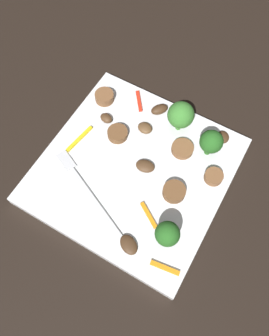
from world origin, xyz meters
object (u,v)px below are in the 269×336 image
object	(u,v)px
broccoli_floret_2	(167,234)
sausage_slice_3	(214,177)
pepper_strip_1	(139,101)
plate	(135,170)
pepper_strip_0	(80,138)
sausage_slice_0	(174,192)
sausage_slice_2	(182,149)
mushroom_2	(106,118)
sausage_slice_1	(104,97)
sausage_slice_4	(118,134)
broccoli_floret_1	(211,142)
mushroom_4	(129,245)
pepper_strip_2	(165,268)
pepper_strip_3	(149,215)
broccoli_floret_0	(181,115)
mushroom_5	(145,128)
mushroom_3	(223,137)
fork	(86,188)
mushroom_0	(145,166)
mushroom_1	(159,109)

from	to	relation	value
broccoli_floret_2	sausage_slice_3	world-z (taller)	broccoli_floret_2
sausage_slice_3	pepper_strip_1	world-z (taller)	sausage_slice_3
plate	pepper_strip_0	world-z (taller)	pepper_strip_0
sausage_slice_0	sausage_slice_2	world-z (taller)	sausage_slice_0
mushroom_2	pepper_strip_0	bearing A→B (deg)	70.76
sausage_slice_1	sausage_slice_4	bearing A→B (deg)	138.32
broccoli_floret_1	mushroom_4	bearing A→B (deg)	80.12
pepper_strip_2	mushroom_4	bearing A→B (deg)	-2.28
pepper_strip_1	plate	bearing A→B (deg)	116.53
broccoli_floret_2	pepper_strip_3	size ratio (longest dim) A/B	1.14
plate	broccoli_floret_2	size ratio (longest dim) A/B	5.73
broccoli_floret_0	mushroom_5	distance (m)	0.06
sausage_slice_4	pepper_strip_1	bearing A→B (deg)	-87.39
sausage_slice_2	mushroom_4	xyz separation A→B (m)	(-0.00, 0.18, -0.00)
mushroom_2	mushroom_3	size ratio (longest dim) A/B	0.94
fork	sausage_slice_4	distance (m)	0.11
pepper_strip_0	broccoli_floret_0	bearing A→B (deg)	-142.78
mushroom_2	pepper_strip_3	distance (m)	0.18
broccoli_floret_2	mushroom_5	size ratio (longest dim) A/B	1.97
mushroom_0	pepper_strip_1	size ratio (longest dim) A/B	0.71
sausage_slice_1	pepper_strip_2	xyz separation A→B (m)	(-0.23, 0.20, -0.01)
plate	fork	world-z (taller)	fork
broccoli_floret_2	sausage_slice_1	xyz separation A→B (m)	(0.21, -0.17, -0.02)
pepper_strip_1	sausage_slice_4	bearing A→B (deg)	92.61
mushroom_5	pepper_strip_2	distance (m)	0.23
plate	pepper_strip_3	world-z (taller)	pepper_strip_3
mushroom_4	pepper_strip_1	bearing A→B (deg)	-63.65
pepper_strip_0	mushroom_5	bearing A→B (deg)	-140.71
mushroom_5	pepper_strip_0	size ratio (longest dim) A/B	0.43
sausage_slice_3	mushroom_5	distance (m)	0.14
broccoli_floret_1	broccoli_floret_2	world-z (taller)	broccoli_floret_1
mushroom_5	pepper_strip_2	world-z (taller)	mushroom_5
mushroom_3	sausage_slice_4	bearing A→B (deg)	28.14
sausage_slice_1	sausage_slice_3	bearing A→B (deg)	169.16
mushroom_0	pepper_strip_1	xyz separation A→B (m)	(0.07, -0.11, -0.00)
broccoli_floret_2	mushroom_2	size ratio (longest dim) A/B	2.21
sausage_slice_4	mushroom_3	world-z (taller)	sausage_slice_4
sausage_slice_3	mushroom_1	xyz separation A→B (m)	(0.13, -0.07, 0.00)
sausage_slice_4	mushroom_1	distance (m)	0.09
fork	pepper_strip_1	xyz separation A→B (m)	(0.01, -0.18, 0.00)
mushroom_4	pepper_strip_3	bearing A→B (deg)	-93.65
fork	mushroom_2	xyz separation A→B (m)	(0.04, -0.12, 0.00)
fork	sausage_slice_0	xyz separation A→B (m)	(-0.12, -0.06, 0.00)
broccoli_floret_2	sausage_slice_0	size ratio (longest dim) A/B	1.42
mushroom_3	pepper_strip_1	size ratio (longest dim) A/B	0.56
mushroom_1	pepper_strip_2	world-z (taller)	mushroom_1
mushroom_0	sausage_slice_3	bearing A→B (deg)	-160.04
pepper_strip_3	pepper_strip_1	bearing A→B (deg)	-56.33
sausage_slice_4	pepper_strip_2	xyz separation A→B (m)	(-0.17, 0.15, -0.00)
plate	sausage_slice_1	bearing A→B (deg)	-38.62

